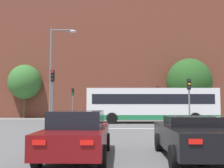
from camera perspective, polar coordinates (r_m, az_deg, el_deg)
name	(u,v)px	position (r m, az deg, el deg)	size (l,w,h in m)	color
stop_line_strip	(121,128)	(20.34, 1.90, -9.02)	(7.45, 0.30, 0.01)	silver
far_pavement	(118,119)	(34.13, 1.24, -7.09)	(68.28, 2.50, 0.01)	gray
brick_civic_building	(115,49)	(45.88, 0.65, 7.22)	(36.10, 16.05, 27.56)	brown
car_saloon_left	(79,134)	(9.21, -6.70, -10.03)	(2.04, 4.91, 1.50)	#600C0F
car_roadster_right	(195,136)	(9.41, 16.59, -10.14)	(2.17, 4.87, 1.33)	black
bus_crossing_lead	(153,104)	(26.65, 8.33, -4.14)	(12.03, 2.64, 3.22)	silver
traffic_light_near_right	(191,94)	(21.65, 15.69, -2.04)	(0.26, 0.31, 3.64)	slate
traffic_light_far_left	(74,98)	(33.68, -7.71, -2.85)	(0.26, 0.31, 3.67)	slate
traffic_light_far_right	(159,97)	(34.14, 9.54, -2.58)	(0.26, 0.31, 3.93)	slate
traffic_light_near_left	(54,89)	(20.67, -11.75, -1.06)	(0.26, 0.31, 4.19)	slate
street_lamp_junction	(56,67)	(22.05, -11.23, 3.45)	(2.02, 0.36, 7.64)	slate
pedestrian_waiting	(108,111)	(33.47, -0.74, -5.57)	(0.45, 0.43, 1.60)	black
pedestrian_walking_east	(155,111)	(34.31, 8.66, -5.40)	(0.42, 0.26, 1.68)	brown
tree_by_building	(191,82)	(37.52, 15.67, 0.41)	(5.77, 5.77, 7.68)	#4C3823
tree_kerbside	(26,82)	(38.47, -16.98, 0.38)	(4.32, 4.32, 6.96)	#4C3823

